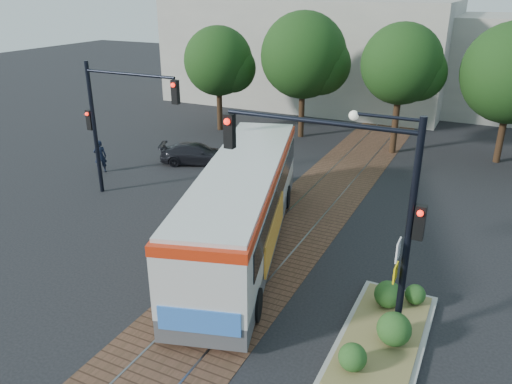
# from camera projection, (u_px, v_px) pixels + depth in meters

# --- Properties ---
(ground) EXTENTS (120.00, 120.00, 0.00)m
(ground) POSITION_uv_depth(u_px,v_px,m) (242.00, 281.00, 16.29)
(ground) COLOR black
(ground) RESTS_ON ground
(trackbed) EXTENTS (3.60, 40.00, 0.02)m
(trackbed) POSITION_uv_depth(u_px,v_px,m) (289.00, 231.00, 19.61)
(trackbed) COLOR brown
(trackbed) RESTS_ON ground
(tree_row) EXTENTS (26.40, 5.60, 7.67)m
(tree_row) POSITION_uv_depth(u_px,v_px,m) (397.00, 66.00, 27.58)
(tree_row) COLOR #382314
(tree_row) RESTS_ON ground
(warehouses) EXTENTS (40.00, 13.00, 8.00)m
(warehouses) POSITION_uv_depth(u_px,v_px,m) (405.00, 57.00, 38.93)
(warehouses) COLOR #ADA899
(warehouses) RESTS_ON ground
(city_bus) EXTENTS (5.83, 12.13, 3.19)m
(city_bus) POSITION_uv_depth(u_px,v_px,m) (243.00, 202.00, 17.86)
(city_bus) COLOR #49494B
(city_bus) RESTS_ON ground
(traffic_island) EXTENTS (2.20, 5.20, 1.13)m
(traffic_island) POSITION_uv_depth(u_px,v_px,m) (385.00, 330.00, 13.46)
(traffic_island) COLOR gray
(traffic_island) RESTS_ON ground
(signal_pole_main) EXTENTS (5.49, 0.46, 6.00)m
(signal_pole_main) POSITION_uv_depth(u_px,v_px,m) (362.00, 192.00, 12.46)
(signal_pole_main) COLOR black
(signal_pole_main) RESTS_ON ground
(signal_pole_left) EXTENTS (4.99, 0.34, 6.00)m
(signal_pole_left) POSITION_uv_depth(u_px,v_px,m) (112.00, 113.00, 21.53)
(signal_pole_left) COLOR black
(signal_pole_left) RESTS_ON ground
(officer) EXTENTS (0.74, 0.70, 1.70)m
(officer) POSITION_uv_depth(u_px,v_px,m) (100.00, 156.00, 25.60)
(officer) COLOR black
(officer) RESTS_ON ground
(parked_car) EXTENTS (4.17, 3.02, 1.12)m
(parked_car) POSITION_uv_depth(u_px,v_px,m) (196.00, 153.00, 26.97)
(parked_car) COLOR black
(parked_car) RESTS_ON ground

